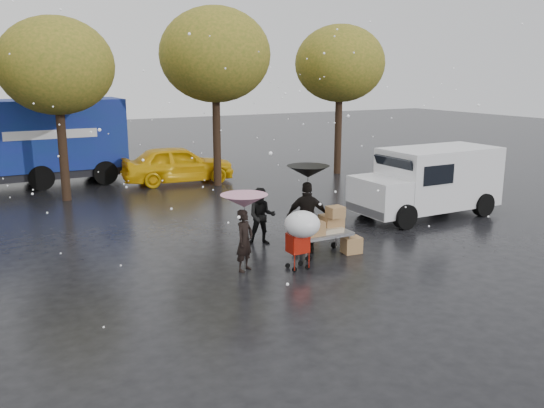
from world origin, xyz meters
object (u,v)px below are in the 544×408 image
person_black (307,218)px  blue_truck (26,143)px  shopping_cart (301,227)px  white_van (430,180)px  vendor_cart (325,227)px  yellow_taxi (178,164)px  person_pink (245,240)px

person_black → blue_truck: bearing=-37.8°
shopping_cart → white_van: white_van is taller
vendor_cart → white_van: (5.28, 1.84, 0.43)m
white_van → yellow_taxi: (-5.29, 9.31, -0.37)m
person_pink → person_black: 2.11m
shopping_cart → yellow_taxi: 12.01m
person_black → blue_truck: size_ratio=0.23×
white_van → shopping_cart: bearing=-157.8°
blue_truck → vendor_cart: bearing=-67.0°
person_black → white_van: white_van is taller
person_pink → person_black: person_black is taller
person_black → yellow_taxi: size_ratio=0.40×
person_pink → person_black: (2.04, 0.50, 0.19)m
person_black → shopping_cart: (-0.88, -1.15, 0.13)m
person_black → person_pink: bearing=43.6°
person_pink → white_van: 7.90m
person_pink → person_black: bearing=-17.9°
yellow_taxi → person_pink: bearing=173.9°
white_van → person_pink: bearing=-165.4°
shopping_cart → yellow_taxi: bearing=84.3°
person_black → yellow_taxi: person_black is taller
person_pink → yellow_taxi: bearing=46.6°
vendor_cart → shopping_cart: bearing=-146.0°
person_black → white_van: (5.59, 1.49, 0.23)m
vendor_cart → blue_truck: size_ratio=0.18×
vendor_cart → blue_truck: (-5.66, 13.33, 1.03)m
person_pink → shopping_cart: (1.16, -0.65, 0.32)m
yellow_taxi → shopping_cart: bearing=-180.0°
person_pink → shopping_cart: bearing=-60.9°
yellow_taxi → vendor_cart: bearing=-174.3°
vendor_cart → person_black: bearing=132.5°
vendor_cart → shopping_cart: (-1.20, -0.81, 0.34)m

